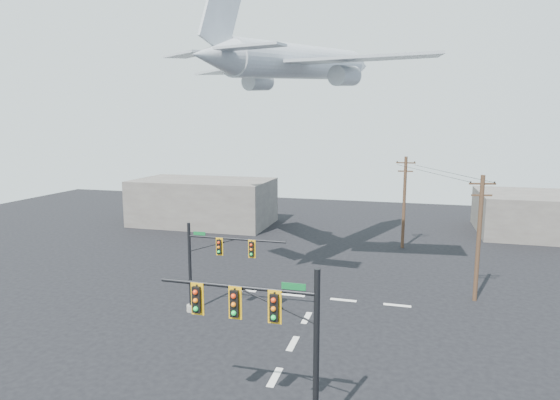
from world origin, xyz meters
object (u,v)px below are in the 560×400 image
(utility_pole_b, at_px, (404,201))
(signal_mast_near, at_px, (275,340))
(airliner, at_px, (301,63))
(utility_pole_a, at_px, (479,236))
(signal_mast_far, at_px, (210,266))

(utility_pole_b, bearing_deg, signal_mast_near, -98.50)
(utility_pole_b, distance_m, airliner, 19.16)
(utility_pole_b, relative_size, airliner, 0.39)
(signal_mast_near, xyz_separation_m, utility_pole_a, (10.43, 18.87, 0.78))
(signal_mast_near, distance_m, utility_pole_a, 21.57)
(signal_mast_far, relative_size, utility_pole_a, 0.77)
(signal_mast_near, height_order, utility_pole_a, utility_pole_a)
(utility_pole_a, relative_size, airliner, 0.38)
(signal_mast_near, distance_m, signal_mast_far, 13.73)
(utility_pole_b, bearing_deg, utility_pole_a, -69.30)
(utility_pole_a, distance_m, airliner, 20.41)
(utility_pole_a, xyz_separation_m, airliner, (-14.68, 4.26, 13.52))
(utility_pole_a, height_order, utility_pole_b, utility_pole_b)
(airliner, bearing_deg, signal_mast_far, -176.71)
(airliner, bearing_deg, utility_pole_b, -21.35)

